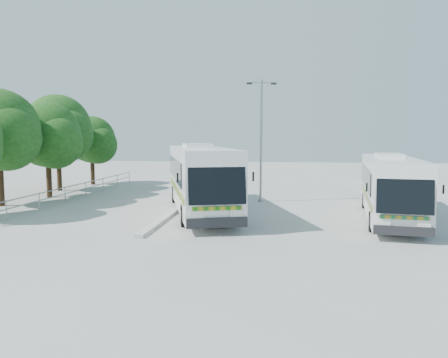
# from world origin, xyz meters

# --- Properties ---
(ground) EXTENTS (100.00, 100.00, 0.00)m
(ground) POSITION_xyz_m (0.00, 0.00, 0.00)
(ground) COLOR #ABABA5
(ground) RESTS_ON ground
(kerb_divider) EXTENTS (0.40, 16.00, 0.15)m
(kerb_divider) POSITION_xyz_m (-2.30, 2.00, 0.07)
(kerb_divider) COLOR #B2B2AD
(kerb_divider) RESTS_ON ground
(railing) EXTENTS (0.06, 22.00, 1.00)m
(railing) POSITION_xyz_m (-10.00, 4.00, 0.74)
(railing) COLOR gray
(railing) RESTS_ON ground
(tree_far_c) EXTENTS (4.97, 4.69, 6.49)m
(tree_far_c) POSITION_xyz_m (-12.12, 5.10, 4.26)
(tree_far_c) COLOR #382314
(tree_far_c) RESTS_ON ground
(tree_far_d) EXTENTS (5.62, 5.30, 7.33)m
(tree_far_d) POSITION_xyz_m (-13.31, 8.80, 4.82)
(tree_far_d) COLOR #382314
(tree_far_d) RESTS_ON ground
(tree_far_e) EXTENTS (4.54, 4.28, 5.92)m
(tree_far_e) POSITION_xyz_m (-12.63, 13.30, 3.89)
(tree_far_e) COLOR #382314
(tree_far_e) RESTS_ON ground
(coach_main) EXTENTS (6.11, 12.93, 3.54)m
(coach_main) POSITION_xyz_m (-0.99, 0.79, 1.94)
(coach_main) COLOR white
(coach_main) RESTS_ON ground
(coach_adjacent) EXTENTS (3.77, 11.28, 3.07)m
(coach_adjacent) POSITION_xyz_m (8.89, -0.17, 1.68)
(coach_adjacent) COLOR silver
(coach_adjacent) RESTS_ON ground
(lamppost) EXTENTS (1.87, 0.49, 7.67)m
(lamppost) POSITION_xyz_m (2.22, 4.82, 4.23)
(lamppost) COLOR #919399
(lamppost) RESTS_ON ground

